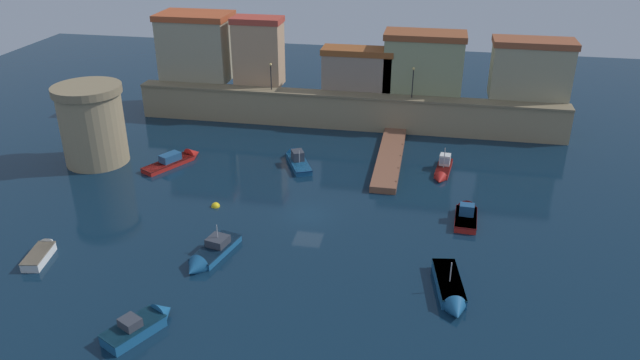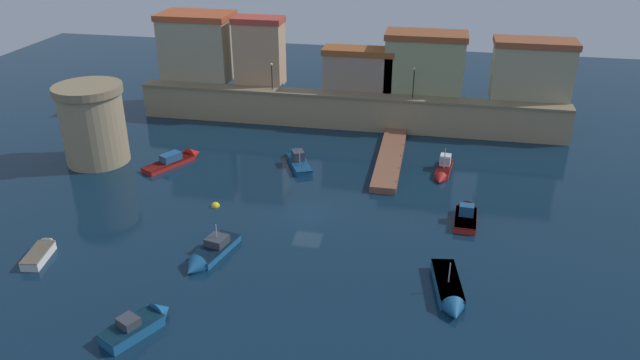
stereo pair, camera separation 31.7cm
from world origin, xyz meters
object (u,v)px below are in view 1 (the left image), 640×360
Objects in this scene: fortress_tower at (92,124)px; moored_boat_4 at (296,158)px; quay_lamp_1 at (413,78)px; moored_boat_6 at (177,159)px; moored_boat_2 at (451,291)px; moored_boat_3 at (443,170)px; moored_boat_0 at (42,252)px; mooring_buoy_0 at (216,206)px; moored_boat_5 at (209,255)px; quay_lamp_0 at (271,72)px; moored_boat_1 at (466,213)px; moored_boat_7 at (143,324)px.

fortress_tower is 1.24× the size of moored_boat_4.
moored_boat_6 is at bearing -149.76° from quay_lamp_1.
moored_boat_3 is (-0.71, 20.76, -0.02)m from moored_boat_2.
mooring_buoy_0 is (10.47, 10.43, -0.40)m from moored_boat_0.
moored_boat_3 is 0.91× the size of moored_boat_5.
moored_boat_4 is at bearing -174.28° from moored_boat_5.
moored_boat_2 is 23.01m from mooring_buoy_0.
quay_lamp_1 is at bearing -153.61° from moored_boat_3.
fortress_tower is 40.35m from moored_boat_2.
moored_boat_4 is at bearing 65.66° from mooring_buoy_0.
moored_boat_5 is at bearing -84.43° from quay_lamp_0.
fortress_tower reaches higher than moored_boat_1.
quay_lamp_1 is 27.80m from moored_boat_6.
quay_lamp_1 is at bearing -70.17° from moored_boat_4.
quay_lamp_0 reaches higher than moored_boat_4.
moored_boat_3 is at bearing -56.38° from moored_boat_6.
quay_lamp_1 reaches higher than moored_boat_0.
fortress_tower is 36.06m from moored_boat_3.
moored_boat_0 is (-26.66, -32.68, -6.14)m from quay_lamp_1.
quay_lamp_1 is 13.40m from moored_boat_3.
moored_boat_6 is 1.32× the size of moored_boat_7.
moored_boat_0 is 19.30m from moored_boat_6.
mooring_buoy_0 is (-22.21, -2.17, -0.41)m from moored_boat_1.
moored_boat_6 is (-28.08, 18.34, -0.05)m from moored_boat_2.
fortress_tower is 29.84m from moored_boat_7.
quay_lamp_1 is 0.53× the size of moored_boat_2.
quay_lamp_0 is 0.49× the size of moored_boat_4.
moored_boat_2 is (31.32, 0.69, 0.03)m from moored_boat_0.
moored_boat_5 reaches higher than moored_boat_0.
fortress_tower is 38.28m from moored_boat_1.
moored_boat_1 is 0.76× the size of moored_boat_2.
moored_boat_2 reaches higher than moored_boat_0.
fortress_tower reaches higher than quay_lamp_0.
moored_boat_4 reaches higher than moored_boat_0.
quay_lamp_1 is at bearing 6.71° from moored_boat_7.
moored_boat_4 reaches higher than moored_boat_1.
quay_lamp_0 is 16.73m from quay_lamp_1.
quay_lamp_0 is 0.55× the size of moored_boat_3.
quay_lamp_1 is 0.52× the size of moored_boat_6.
moored_boat_0 is 37.37m from moored_boat_3.
moored_boat_4 reaches higher than moored_boat_7.
moored_boat_5 is (-2.56, -19.47, -0.02)m from moored_boat_4.
moored_boat_1 reaches higher than mooring_buoy_0.
moored_boat_4 is 28.46m from moored_boat_7.
fortress_tower is 1.42× the size of moored_boat_3.
fortress_tower is 18.83m from moored_boat_0.
mooring_buoy_0 is (-20.85, 9.74, -0.43)m from moored_boat_2.
moored_boat_6 is at bearing -137.14° from moored_boat_5.
moored_boat_4 is (-15.84, 20.80, -0.02)m from moored_boat_2.
moored_boat_6 reaches higher than mooring_buoy_0.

